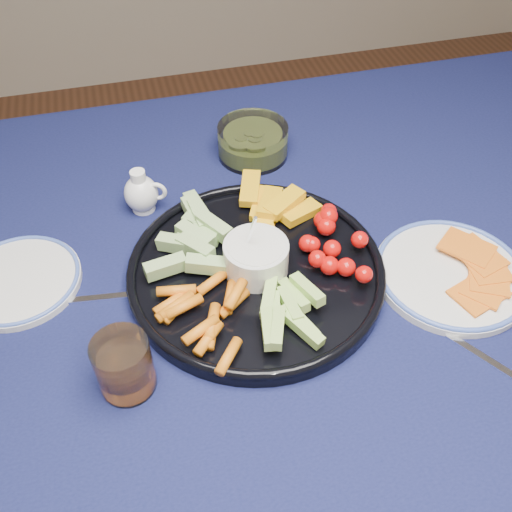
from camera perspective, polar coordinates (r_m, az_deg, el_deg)
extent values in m
plane|color=brown|center=(1.54, -0.99, -20.26)|extent=(4.00, 4.00, 0.00)
cylinder|color=#442416|center=(1.70, 19.52, 4.57)|extent=(0.07, 0.07, 0.70)
cube|color=#442416|center=(0.92, -1.55, -2.15)|extent=(1.60, 1.00, 0.04)
cube|color=#0D1237|center=(0.90, -1.58, -1.19)|extent=(1.66, 1.06, 0.01)
cube|color=#0D1237|center=(1.40, -6.65, 10.33)|extent=(1.66, 0.01, 0.30)
cylinder|color=black|center=(0.88, 0.00, -1.74)|extent=(0.39, 0.39, 0.02)
torus|color=black|center=(0.87, 0.00, -1.16)|extent=(0.40, 0.40, 0.02)
cylinder|color=silver|center=(0.86, 0.00, -0.17)|extent=(0.10, 0.10, 0.05)
cylinder|color=silver|center=(0.84, 0.00, 0.85)|extent=(0.09, 0.09, 0.01)
cylinder|color=white|center=(1.02, -11.16, 4.83)|extent=(0.04, 0.04, 0.01)
ellipsoid|color=white|center=(1.00, -11.40, 6.12)|extent=(0.06, 0.06, 0.07)
cylinder|color=white|center=(0.98, -11.70, 7.67)|extent=(0.03, 0.03, 0.03)
torus|color=white|center=(0.99, -9.92, 6.39)|extent=(0.04, 0.02, 0.04)
torus|color=#425FBA|center=(0.98, -11.59, 7.13)|extent=(0.03, 0.03, 0.00)
cylinder|color=silver|center=(1.11, -0.32, 11.40)|extent=(0.13, 0.13, 0.06)
cylinder|color=#5A691E|center=(1.11, -0.31, 10.93)|extent=(0.11, 0.11, 0.03)
cylinder|color=silver|center=(0.93, 18.88, -1.80)|extent=(0.23, 0.23, 0.01)
torus|color=#425FBA|center=(0.93, 18.99, -1.49)|extent=(0.23, 0.23, 0.01)
cylinder|color=silver|center=(0.76, -13.06, -10.63)|extent=(0.07, 0.07, 0.09)
cylinder|color=#C16816|center=(0.77, -12.82, -11.42)|extent=(0.06, 0.06, 0.05)
cube|color=white|center=(0.89, -15.99, -4.13)|extent=(0.15, 0.03, 0.00)
cube|color=white|center=(0.88, -10.66, -3.67)|extent=(0.04, 0.03, 0.00)
cube|color=white|center=(0.85, 22.73, -9.97)|extent=(0.09, 0.13, 0.00)
cylinder|color=silver|center=(0.95, -22.62, -2.35)|extent=(0.19, 0.19, 0.01)
torus|color=#425FBA|center=(0.94, -22.73, -2.08)|extent=(0.19, 0.19, 0.01)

